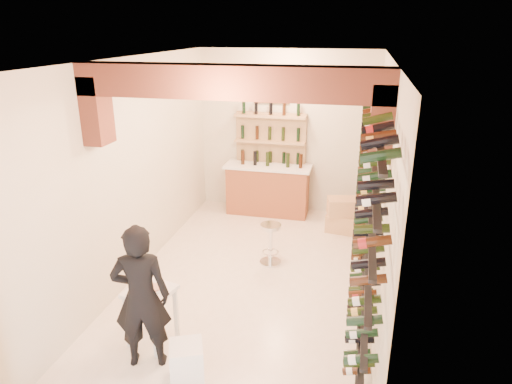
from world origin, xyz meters
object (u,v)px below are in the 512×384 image
person (141,297)px  chrome_barstool (271,241)px  white_stool (187,362)px  tasting_table (150,299)px  crate_lower (342,223)px  wine_rack (364,191)px  back_counter (268,188)px

person → chrome_barstool: 2.77m
white_stool → tasting_table: bearing=141.0°
person → crate_lower: bearing=-132.3°
tasting_table → person: person is taller
chrome_barstool → crate_lower: (1.04, 1.49, -0.23)m
white_stool → person: size_ratio=0.26×
wine_rack → tasting_table: 3.02m
person → wine_rack: bearing=-155.5°
tasting_table → chrome_barstool: tasting_table is taller
person → chrome_barstool: bearing=-126.1°
back_counter → crate_lower: (1.51, -0.56, -0.37)m
wine_rack → person: 3.10m
tasting_table → white_stool: size_ratio=2.00×
wine_rack → back_counter: wine_rack is taller
white_stool → chrome_barstool: (0.36, 2.74, 0.17)m
crate_lower → tasting_table: bearing=-118.6°
back_counter → crate_lower: bearing=-20.5°
wine_rack → crate_lower: (-0.32, 2.08, -1.38)m
wine_rack → white_stool: bearing=-128.7°
back_counter → chrome_barstool: 2.12m
wine_rack → chrome_barstool: wine_rack is taller
back_counter → chrome_barstool: back_counter is taller
chrome_barstool → person: bearing=-109.4°
wine_rack → tasting_table: size_ratio=6.55×
tasting_table → crate_lower: bearing=75.0°
tasting_table → chrome_barstool: (0.99, 2.23, -0.20)m
back_counter → white_stool: (0.11, -4.80, -0.32)m
back_counter → white_stool: back_counter is taller
white_stool → chrome_barstool: size_ratio=0.65×
wine_rack → back_counter: size_ratio=3.35×
person → chrome_barstool: (0.91, 2.58, -0.46)m
chrome_barstool → crate_lower: chrome_barstool is taller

